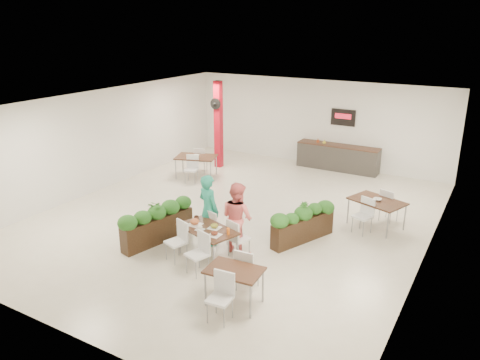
% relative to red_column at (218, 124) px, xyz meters
% --- Properties ---
extents(ground, '(12.00, 12.00, 0.00)m').
position_rel_red_column_xyz_m(ground, '(3.00, -3.79, -1.64)').
color(ground, beige).
rests_on(ground, ground).
extents(room_shell, '(10.10, 12.10, 3.22)m').
position_rel_red_column_xyz_m(room_shell, '(3.00, -3.79, 0.36)').
color(room_shell, white).
rests_on(room_shell, ground).
extents(red_column, '(0.40, 0.41, 3.20)m').
position_rel_red_column_xyz_m(red_column, '(0.00, 0.00, 0.00)').
color(red_column, '#AA0B1C').
rests_on(red_column, ground).
extents(service_counter, '(3.00, 0.64, 2.20)m').
position_rel_red_column_xyz_m(service_counter, '(4.00, 1.86, -1.15)').
color(service_counter, '#33312D').
rests_on(service_counter, ground).
extents(main_table, '(1.67, 1.92, 0.92)m').
position_rel_red_column_xyz_m(main_table, '(3.66, -6.23, -1.01)').
color(main_table, black).
rests_on(main_table, ground).
extents(diner_man, '(0.75, 0.61, 1.78)m').
position_rel_red_column_xyz_m(diner_man, '(3.27, -5.58, -0.75)').
color(diner_man, teal).
rests_on(diner_man, ground).
extents(diner_woman, '(1.00, 0.88, 1.72)m').
position_rel_red_column_xyz_m(diner_woman, '(4.07, -5.58, -0.78)').
color(diner_woman, '#F76F6E').
rests_on(diner_woman, ground).
extents(planter_left, '(0.78, 2.05, 1.10)m').
position_rel_red_column_xyz_m(planter_left, '(2.12, -6.14, -1.12)').
color(planter_left, black).
rests_on(planter_left, ground).
extents(planter_right, '(1.01, 1.86, 1.03)m').
position_rel_red_column_xyz_m(planter_right, '(5.21, -4.30, -1.14)').
color(planter_right, black).
rests_on(planter_right, ground).
extents(side_table_a, '(1.59, 1.67, 0.92)m').
position_rel_red_column_xyz_m(side_table_a, '(-0.02, -1.45, -1.00)').
color(side_table_a, black).
rests_on(side_table_a, ground).
extents(side_table_b, '(1.58, 1.67, 0.92)m').
position_rel_red_column_xyz_m(side_table_b, '(6.56, -2.53, -1.00)').
color(side_table_b, black).
rests_on(side_table_b, ground).
extents(side_table_c, '(1.12, 1.65, 0.92)m').
position_rel_red_column_xyz_m(side_table_c, '(5.14, -7.52, -1.03)').
color(side_table_c, black).
rests_on(side_table_c, ground).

